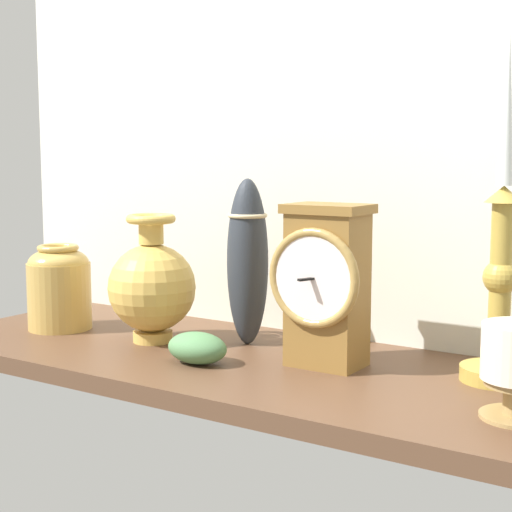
% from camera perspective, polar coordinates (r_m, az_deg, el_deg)
% --- Properties ---
extents(ground_plane, '(1.00, 0.36, 0.02)m').
position_cam_1_polar(ground_plane, '(1.08, -0.28, -7.98)').
color(ground_plane, brown).
extents(back_wall, '(1.20, 0.02, 0.65)m').
position_cam_1_polar(back_wall, '(1.21, 4.64, 9.72)').
color(back_wall, silver).
rests_on(back_wall, ground_plane).
extents(mantel_clock, '(0.13, 0.10, 0.21)m').
position_cam_1_polar(mantel_clock, '(1.02, 5.01, -2.00)').
color(mantel_clock, olive).
rests_on(mantel_clock, ground_plane).
extents(candlestick_tall_left, '(0.09, 0.09, 0.41)m').
position_cam_1_polar(candlestick_tall_left, '(0.99, 17.21, -1.35)').
color(candlestick_tall_left, '#B0933B').
rests_on(candlestick_tall_left, ground_plane).
extents(brass_vase_bulbous, '(0.13, 0.13, 0.19)m').
position_cam_1_polar(brass_vase_bulbous, '(1.17, -7.35, -2.11)').
color(brass_vase_bulbous, gold).
rests_on(brass_vase_bulbous, ground_plane).
extents(brass_vase_jar, '(0.10, 0.10, 0.13)m').
position_cam_1_polar(brass_vase_jar, '(1.28, -14.00, -2.06)').
color(brass_vase_jar, tan).
rests_on(brass_vase_jar, ground_plane).
extents(tall_ceramic_vase, '(0.06, 0.06, 0.24)m').
position_cam_1_polar(tall_ceramic_vase, '(1.14, -0.61, -0.38)').
color(tall_ceramic_vase, '#2B3037').
rests_on(tall_ceramic_vase, ground_plane).
extents(ivy_sprig, '(0.09, 0.06, 0.04)m').
position_cam_1_polar(ivy_sprig, '(1.05, -4.25, -6.62)').
color(ivy_sprig, '#50814F').
rests_on(ivy_sprig, ground_plane).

